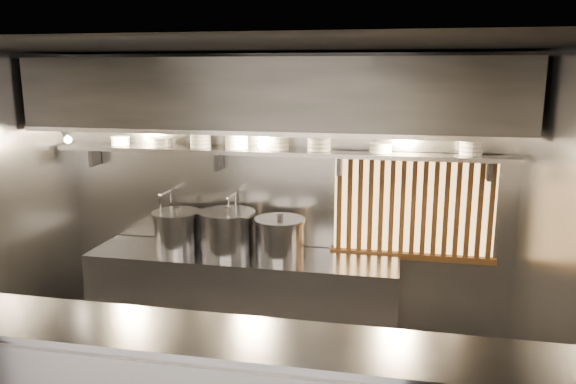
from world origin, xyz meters
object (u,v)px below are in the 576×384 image
(stock_pot_right, at_px, (280,238))
(stock_pot_left, at_px, (177,230))
(stock_pot_mid, at_px, (227,232))
(pendant_bulb, at_px, (263,145))
(heat_lamp, at_px, (66,133))

(stock_pot_right, bearing_deg, stock_pot_left, 178.06)
(stock_pot_mid, bearing_deg, stock_pot_right, -2.22)
(stock_pot_mid, bearing_deg, pendant_bulb, 6.02)
(stock_pot_mid, relative_size, stock_pot_right, 1.15)
(stock_pot_mid, bearing_deg, stock_pot_left, 178.34)
(stock_pot_mid, xyz_separation_m, stock_pot_right, (0.53, -0.02, -0.02))
(heat_lamp, xyz_separation_m, stock_pot_mid, (1.45, 0.31, -0.96))
(stock_pot_left, xyz_separation_m, stock_pot_right, (1.05, -0.04, -0.00))
(stock_pot_left, height_order, stock_pot_right, stock_pot_left)
(pendant_bulb, height_order, stock_pot_left, pendant_bulb)
(pendant_bulb, xyz_separation_m, stock_pot_right, (0.17, -0.06, -0.87))
(stock_pot_left, bearing_deg, stock_pot_mid, -1.66)
(heat_lamp, relative_size, pendant_bulb, 1.87)
(stock_pot_left, relative_size, stock_pot_right, 0.92)
(heat_lamp, distance_m, stock_pot_left, 1.38)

